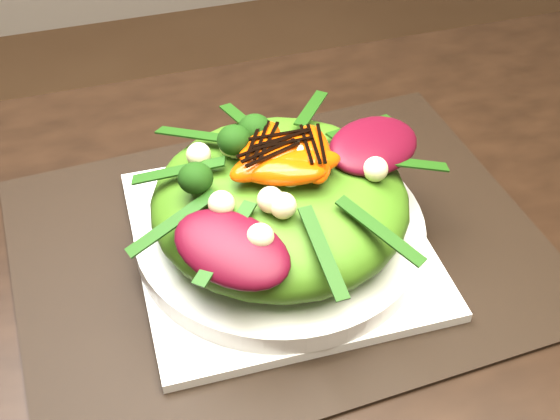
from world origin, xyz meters
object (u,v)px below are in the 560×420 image
object	(u,v)px
lettuce_mound	(280,201)
orange_segment	(255,138)
plate_base	(280,242)
salad_bowl	(280,230)
placemat	(280,247)

from	to	relation	value
lettuce_mound	orange_segment	size ratio (longest dim) A/B	3.10
plate_base	salad_bowl	world-z (taller)	salad_bowl
lettuce_mound	orange_segment	distance (m)	0.06
orange_segment	plate_base	bearing A→B (deg)	-71.63
salad_bowl	lettuce_mound	bearing A→B (deg)	0.00
placemat	lettuce_mound	world-z (taller)	lettuce_mound
plate_base	orange_segment	bearing A→B (deg)	108.37
salad_bowl	plate_base	bearing A→B (deg)	-135.00
placemat	orange_segment	world-z (taller)	orange_segment
lettuce_mound	orange_segment	bearing A→B (deg)	108.37
salad_bowl	lettuce_mound	size ratio (longest dim) A/B	1.15
plate_base	lettuce_mound	world-z (taller)	lettuce_mound
plate_base	orange_segment	world-z (taller)	orange_segment
salad_bowl	orange_segment	distance (m)	0.09
lettuce_mound	placemat	bearing A→B (deg)	-135.00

